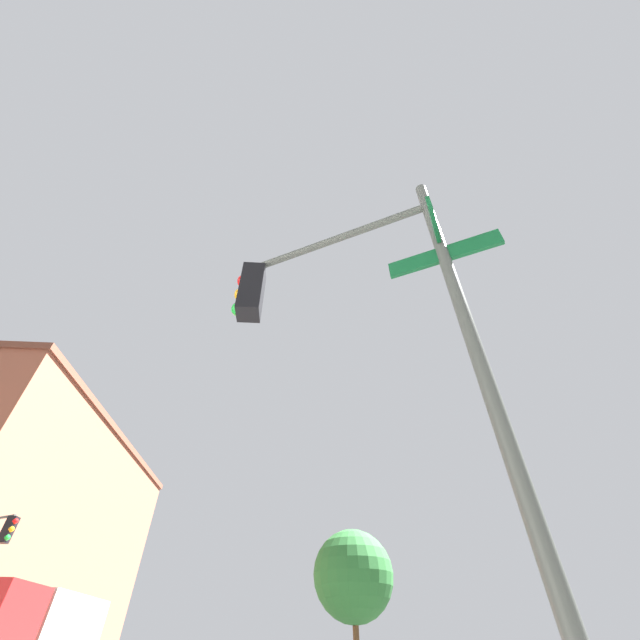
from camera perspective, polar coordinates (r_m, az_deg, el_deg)
traffic_signal_near at (r=3.76m, az=4.39°, el=0.48°), size 1.67×2.75×5.93m
street_tree at (r=19.12m, az=5.07°, el=-34.19°), size 3.36×3.36×5.74m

